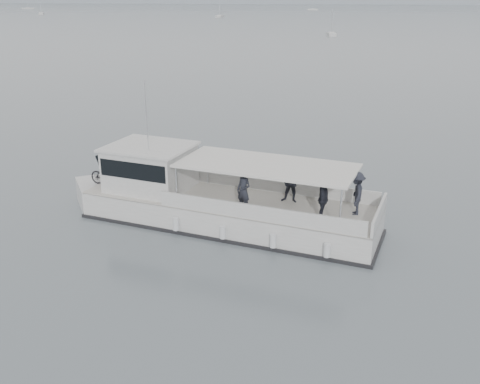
# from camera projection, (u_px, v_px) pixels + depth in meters

# --- Properties ---
(ground) EXTENTS (1400.00, 1400.00, 0.00)m
(ground) POSITION_uv_depth(u_px,v_px,m) (160.00, 196.00, 27.31)
(ground) COLOR slate
(ground) RESTS_ON ground
(tour_boat) EXTENTS (14.99, 5.87, 6.24)m
(tour_boat) POSITION_uv_depth(u_px,v_px,m) (202.00, 199.00, 23.97)
(tour_boat) COLOR silver
(tour_boat) RESTS_ON ground
(moored_fleet) EXTENTS (438.27, 304.65, 9.95)m
(moored_fleet) POSITION_uv_depth(u_px,v_px,m) (308.00, 19.00, 209.01)
(moored_fleet) COLOR silver
(moored_fleet) RESTS_ON ground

